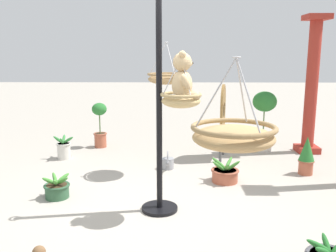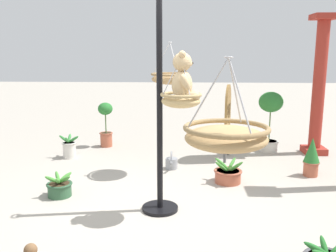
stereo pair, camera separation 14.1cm
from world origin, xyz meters
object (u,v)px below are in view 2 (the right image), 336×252
Objects in this scene: teddy_bear at (183,79)px; potted_plant_broad_leaf at (106,123)px; display_sign_board at (228,115)px; hanging_basket_right_low at (226,136)px; potted_plant_tall_leafy at (60,187)px; hanging_basket_with_teddy at (181,99)px; greenhouse_pillar_right at (319,89)px; potted_plant_conical_shrub at (312,157)px; potted_plant_small_succulent at (228,174)px; display_pole_central at (160,143)px; watering_can at (171,163)px; potted_plant_fern_front at (270,115)px; hanging_basket_left_high at (170,78)px; potted_plant_flowering_red at (69,148)px.

teddy_bear is 3.73m from potted_plant_broad_leaf.
teddy_bear is 0.40× the size of display_sign_board.
hanging_basket_right_low is at bearing -6.59° from display_sign_board.
potted_plant_tall_leafy is at bearing -136.07° from hanging_basket_right_low.
greenhouse_pillar_right is (-2.87, 2.51, -0.14)m from hanging_basket_with_teddy.
potted_plant_conical_shrub is at bearing -20.39° from greenhouse_pillar_right.
potted_plant_small_succulent is (1.71, -1.83, -1.12)m from greenhouse_pillar_right.
display_pole_central is 2.70m from potted_plant_conical_shrub.
potted_plant_fern_front is at bearing 123.38° from watering_can.
hanging_basket_left_high is 0.70× the size of potted_plant_broad_leaf.
hanging_basket_right_low is 0.71× the size of potted_plant_broad_leaf.
potted_plant_conical_shrub is (1.34, -0.50, -0.93)m from greenhouse_pillar_right.
hanging_basket_with_teddy is at bearing 59.04° from display_pole_central.
potted_plant_fern_front reaches higher than potted_plant_flowering_red.
display_pole_central is 4.96× the size of teddy_bear.
teddy_bear is 1.59m from hanging_basket_right_low.
greenhouse_pillar_right is at bearing 153.76° from hanging_basket_right_low.
display_pole_central is at bearing 75.20° from potted_plant_tall_leafy.
greenhouse_pillar_right is at bearing 85.72° from potted_plant_broad_leaf.
potted_plant_tall_leafy is (-0.36, -1.38, -0.73)m from display_pole_central.
watering_can is at bearing 44.66° from potted_plant_broad_leaf.
potted_plant_small_succulent is (1.82, -0.99, -0.60)m from potted_plant_fern_front.
greenhouse_pillar_right reaches higher than potted_plant_tall_leafy.
potted_plant_tall_leafy is at bearing -51.82° from display_sign_board.
potted_plant_broad_leaf is (-0.85, 0.50, 0.30)m from potted_plant_flowering_red.
potted_plant_fern_front is (-1.42, 1.87, -0.79)m from hanging_basket_left_high.
teddy_bear is at bearing -28.93° from potted_plant_fern_front.
hanging_basket_left_high is 2.42m from potted_plant_flowering_red.
teddy_bear is 2.28m from potted_plant_tall_leafy.
teddy_bear is (0.15, 0.27, 0.76)m from display_pole_central.
greenhouse_pillar_right is at bearing 133.15° from potted_plant_small_succulent.
potted_plant_small_succulent is at bearing 48.27° from potted_plant_broad_leaf.
potted_plant_flowering_red is (-2.33, -2.10, -1.42)m from teddy_bear.
teddy_bear is at bearing -40.85° from greenhouse_pillar_right.
teddy_bear is 1.45× the size of potted_plant_tall_leafy.
potted_plant_tall_leafy is 0.80× the size of potted_plant_small_succulent.
display_sign_board is (-2.42, 0.77, -0.81)m from teddy_bear.
hanging_basket_with_teddy is 3.66m from potted_plant_broad_leaf.
greenhouse_pillar_right is at bearing 115.87° from hanging_basket_left_high.
greenhouse_pillar_right reaches higher than watering_can.
hanging_basket_with_teddy is 0.22× the size of greenhouse_pillar_right.
display_pole_central is 2.91× the size of potted_plant_broad_leaf.
potted_plant_small_succulent is at bearing 172.72° from hanging_basket_right_low.
teddy_bear reaches higher than hanging_basket_with_teddy.
potted_plant_fern_front is 1.55m from potted_plant_conical_shrub.
hanging_basket_left_high is at bearing 126.25° from potted_plant_tall_leafy.
hanging_basket_left_high is at bearing -90.86° from potted_plant_conical_shrub.
teddy_bear is at bearing 42.05° from potted_plant_flowering_red.
potted_plant_fern_front is at bearing 151.07° from teddy_bear.
display_sign_board is (-1.90, 2.42, 0.68)m from potted_plant_tall_leafy.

